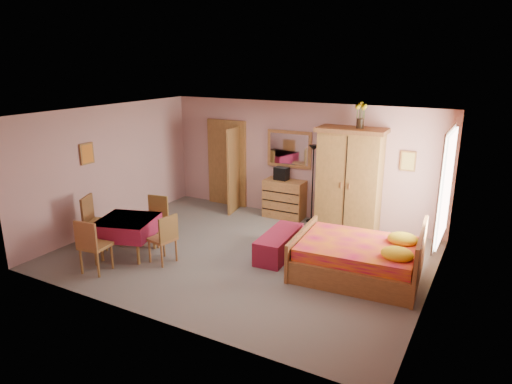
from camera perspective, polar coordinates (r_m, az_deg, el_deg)
The scene contains 23 objects.
floor at distance 8.56m, azimuth -1.57°, elevation -7.81°, with size 6.50×6.50×0.00m, color slate.
ceiling at distance 7.86m, azimuth -1.72°, elevation 9.74°, with size 6.50×6.50×0.00m, color brown.
wall_back at distance 10.28m, azimuth 5.45°, elevation 3.90°, with size 6.50×0.10×2.60m, color tan.
wall_front at distance 6.21m, azimuth -13.46°, elevation -4.93°, with size 6.50×0.10×2.60m, color tan.
wall_left at distance 10.11m, azimuth -17.75°, elevation 2.98°, with size 0.10×5.00×2.60m, color tan.
wall_right at distance 7.12m, azimuth 21.58°, elevation -2.89°, with size 0.10×5.00×2.60m, color tan.
doorway at distance 11.19m, azimuth -3.61°, elevation 3.52°, with size 1.06×0.12×2.15m, color #9E6B35.
window at distance 8.22m, azimuth 22.58°, elevation 0.61°, with size 0.08×1.40×1.95m, color white.
picture_left at distance 9.62m, azimuth -20.40°, elevation 4.51°, with size 0.04×0.32×0.42m, color orange.
picture_back at distance 9.54m, azimuth 18.48°, elevation 3.68°, with size 0.30×0.04×0.40m, color #D8BF59.
chest_of_drawers at distance 10.39m, azimuth 3.57°, elevation -0.87°, with size 0.92×0.46×0.87m, color #AD713A.
wall_mirror at distance 10.30m, azimuth 4.18°, elevation 5.38°, with size 1.06×0.06×0.83m, color silver.
stereo at distance 10.29m, azimuth 3.21°, elevation 2.32°, with size 0.31×0.23×0.29m, color black.
floor_lamp at distance 10.03m, azimuth 7.07°, elevation 0.96°, with size 0.22×0.22×1.73m, color black.
wardrobe at distance 9.60m, azimuth 11.58°, elevation 1.43°, with size 1.39×0.71×2.17m, color olive.
sunflower_vase at distance 9.31m, azimuth 12.96°, elevation 9.36°, with size 0.21×0.21×0.52m, color yellow.
bed at distance 7.80m, azimuth 12.63°, elevation -6.93°, with size 2.04×1.61×0.94m, color #C7134C.
bench at distance 8.46m, azimuth 2.91°, elevation -6.51°, with size 0.49×1.32×0.44m, color maroon.
dining_table at distance 8.74m, azimuth -15.68°, elevation -5.41°, with size 0.96×0.96×0.71m, color maroon.
chair_south at distance 8.20m, azimuth -19.45°, elevation -6.28°, with size 0.43×0.43×0.96m, color olive.
chair_north at distance 9.09m, azimuth -12.64°, elevation -3.58°, with size 0.42×0.42×0.93m, color #AC6C3A.
chair_west at distance 9.22m, azimuth -19.01°, elevation -3.55°, with size 0.46×0.46×1.02m, color #9F7035.
chair_east at distance 8.27m, azimuth -11.65°, elevation -5.68°, with size 0.41×0.41×0.90m, color #9B6334.
Camera 1 is at (3.97, -6.73, 3.51)m, focal length 32.00 mm.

